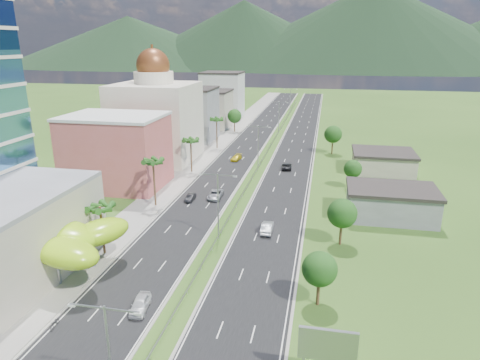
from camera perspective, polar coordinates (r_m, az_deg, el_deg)
The scene contains 36 objects.
ground at distance 60.57m, azimuth -5.22°, elevation -11.91°, with size 500.00×500.00×0.00m, color #2D5119.
road_left at distance 145.27m, azimuth 1.96°, elevation 5.94°, with size 11.00×260.00×0.04m, color black.
road_right at distance 143.66m, azimuth 7.90°, elevation 5.64°, with size 11.00×260.00×0.04m, color black.
sidewalk_left at distance 147.08m, azimuth -1.71°, elevation 6.10°, with size 7.00×260.00×0.12m, color gray.
median_guardrail at distance 126.69m, azimuth 3.98°, elevation 4.40°, with size 0.10×216.06×0.76m.
streetlight_median_a at distance 37.70m, azimuth -17.05°, elevation -21.13°, with size 6.04×0.25×11.00m.
streetlight_median_b at distance 66.44m, azimuth -2.96°, elevation -2.65°, with size 6.04×0.25×11.00m.
streetlight_median_c at distance 104.09m, azimuth 2.45°, elevation 4.93°, with size 6.04×0.25×11.00m.
streetlight_median_d at distance 147.93m, azimuth 5.21°, elevation 8.74°, with size 6.04×0.25×11.00m.
streetlight_median_e at distance 192.31m, azimuth 6.73°, elevation 10.79°, with size 6.04×0.25×11.00m.
lime_canopy at distance 63.49m, azimuth -24.16°, elevation -7.01°, with size 18.00×15.00×7.40m.
pink_shophouse at distance 95.77m, azimuth -16.13°, elevation 3.56°, with size 20.00×15.00×15.00m, color #C1584F.
domed_building at distance 115.44m, azimuth -11.12°, elevation 8.23°, with size 20.00×20.00×28.70m.
midrise_grey at distance 138.80m, azimuth -6.75°, elevation 8.61°, with size 16.00×15.00×16.00m, color slate.
midrise_beige at distance 159.84m, azimuth -4.30°, elevation 9.35°, with size 16.00×15.00×13.00m, color #AAA38C.
midrise_white at distance 181.58m, azimuth -2.35°, elevation 11.20°, with size 16.00×15.00×18.00m, color silver.
billboard at distance 41.19m, azimuth 11.60°, elevation -20.94°, with size 5.20×0.35×6.20m.
shed_near at distance 81.08m, azimuth 19.46°, elevation -3.03°, with size 15.00×10.00×5.00m, color slate.
shed_far at distance 109.82m, azimuth 18.51°, elevation 2.25°, with size 14.00×12.00×4.40m, color #AAA38C.
palm_tree_b at distance 64.99m, azimuth -18.15°, elevation -3.74°, with size 3.60×3.60×8.10m.
palm_tree_c at distance 81.55m, azimuth -11.52°, elevation 2.21°, with size 3.60×3.60×9.60m.
palm_tree_d at distance 102.69m, azimuth -6.59°, elevation 5.11°, with size 3.60×3.60×8.60m.
palm_tree_e at distance 126.09m, azimuth -3.14°, elevation 7.92°, with size 3.60×3.60×9.40m.
leafy_tree_lfar at distance 150.54m, azimuth -0.74°, elevation 8.52°, with size 4.90×4.90×8.05m.
leafy_tree_ra at distance 51.81m, azimuth 10.57°, elevation -11.60°, with size 4.20×4.20×6.90m.
leafy_tree_rb at distance 67.11m, azimuth 13.47°, elevation -4.36°, with size 4.55×4.55×7.47m.
leafy_tree_rc at distance 94.05m, azimuth 14.81°, elevation 1.44°, with size 3.85×3.85×6.33m.
leafy_tree_rd at distance 122.74m, azimuth 12.30°, elevation 5.97°, with size 4.90×4.90×8.05m.
mountain_ridge at distance 503.13m, azimuth 16.88°, elevation 13.70°, with size 860.00×140.00×90.00m, color black, non-canonical shape.
car_white_near_left at distance 53.42m, azimuth -13.16°, elevation -15.78°, with size 1.83×4.54×1.55m, color silver.
car_dark_left at distance 85.45m, azimuth -6.63°, elevation -2.33°, with size 1.35×3.87×1.28m, color black.
car_silver_mid_left at distance 86.29m, azimuth -3.32°, elevation -1.94°, with size 2.56×5.56×1.55m, color #9A9CA1.
car_yellow_far_left at distance 114.15m, azimuth -0.51°, elevation 2.99°, with size 1.91×4.70×1.36m, color gold.
car_silver_right at distance 71.22m, azimuth 3.64°, elevation -6.32°, with size 1.74×5.00×1.65m, color #B0B4B9.
car_dark_far_right at distance 106.66m, azimuth 6.23°, elevation 1.83°, with size 2.36×5.12×1.42m, color black.
motorcycle at distance 53.60m, azimuth -23.48°, elevation -16.97°, with size 0.60×1.99×1.27m, color black.
Camera 1 is at (15.58, -50.26, 29.98)m, focal length 32.00 mm.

